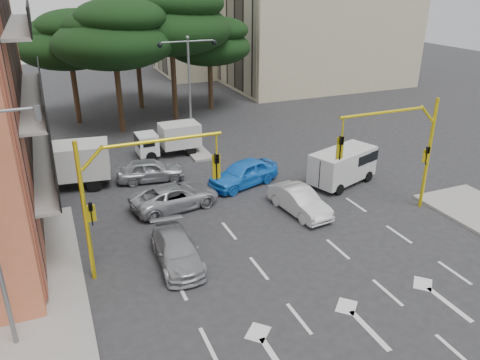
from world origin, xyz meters
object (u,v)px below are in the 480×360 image
object	(u,v)px
street_lamp_center	(189,73)
car_blue_compact	(243,173)
van_white	(342,167)
signal_mast_right	(403,143)
car_silver_wagon	(177,250)
box_truck_b	(169,140)
car_silver_cross_a	(175,196)
car_white_hatch	(300,201)
signal_mast_left	(129,186)
car_silver_cross_b	(151,170)
box_truck_a	(64,167)

from	to	relation	value
street_lamp_center	car_blue_compact	size ratio (longest dim) A/B	1.72
van_white	signal_mast_right	bearing A→B (deg)	-13.93
street_lamp_center	car_silver_wagon	size ratio (longest dim) A/B	1.80
street_lamp_center	car_silver_wagon	bearing A→B (deg)	-109.75
signal_mast_right	box_truck_b	bearing A→B (deg)	123.45
car_silver_cross_a	van_white	size ratio (longest dim) A/B	1.11
car_blue_compact	car_silver_wagon	distance (m)	8.86
car_blue_compact	car_silver_cross_a	world-z (taller)	car_blue_compact
car_white_hatch	signal_mast_left	bearing A→B (deg)	-175.19
car_silver_cross_b	street_lamp_center	bearing A→B (deg)	-32.36
box_truck_a	car_silver_wagon	bearing A→B (deg)	-151.52
car_silver_cross_a	box_truck_a	distance (m)	7.32
van_white	car_silver_wagon	bearing A→B (deg)	-87.63
street_lamp_center	box_truck_b	xyz separation A→B (m)	(-1.91, -0.82, -4.34)
car_blue_compact	box_truck_b	size ratio (longest dim) A/B	1.02
signal_mast_left	box_truck_b	xyz separation A→B (m)	(4.90, 13.19, -2.79)
car_silver_wagon	van_white	size ratio (longest dim) A/B	1.00
car_silver_wagon	car_blue_compact	bearing A→B (deg)	50.15
car_white_hatch	car_silver_cross_b	xyz separation A→B (m)	(-6.29, 7.24, 0.03)
street_lamp_center	car_silver_cross_b	world-z (taller)	street_lamp_center
car_silver_cross_a	car_silver_cross_b	distance (m)	4.18
street_lamp_center	box_truck_b	world-z (taller)	street_lamp_center
signal_mast_right	car_blue_compact	world-z (taller)	signal_mast_right
car_white_hatch	car_silver_wagon	bearing A→B (deg)	-170.87
signal_mast_right	car_silver_wagon	size ratio (longest dim) A/B	1.39
car_white_hatch	car_silver_cross_a	xyz separation A→B (m)	(-5.90, 3.08, -0.01)
street_lamp_center	van_white	distance (m)	12.41
car_blue_compact	van_white	bearing A→B (deg)	52.07
car_silver_wagon	car_silver_cross_a	size ratio (longest dim) A/B	0.90
signal_mast_right	car_white_hatch	bearing A→B (deg)	157.45
car_silver_cross_b	car_blue_compact	bearing A→B (deg)	-111.48
car_white_hatch	car_blue_compact	distance (m)	4.63
car_silver_cross_a	box_truck_b	world-z (taller)	box_truck_b
signal_mast_right	box_truck_b	xyz separation A→B (m)	(-8.71, 13.19, -2.79)
car_silver_wagon	box_truck_a	bearing A→B (deg)	112.98
street_lamp_center	van_white	bearing A→B (deg)	-56.51
car_silver_cross_a	box_truck_a	world-z (taller)	box_truck_a
signal_mast_left	street_lamp_center	xyz separation A→B (m)	(6.80, 14.01, 1.54)
signal_mast_right	street_lamp_center	size ratio (longest dim) A/B	0.77
car_blue_compact	car_silver_cross_b	xyz separation A→B (m)	(-4.96, 2.81, -0.07)
van_white	box_truck_a	xyz separation A→B (m)	(-15.41, 5.74, 0.25)
car_white_hatch	box_truck_a	world-z (taller)	box_truck_a
car_silver_wagon	box_truck_b	distance (m)	13.79
street_lamp_center	van_white	xyz separation A→B (m)	(6.41, -9.69, -4.35)
van_white	car_white_hatch	bearing A→B (deg)	-79.81
signal_mast_right	van_white	distance (m)	5.16
street_lamp_center	car_white_hatch	xyz separation A→B (m)	(2.16, -12.08, -4.75)
box_truck_a	signal_mast_right	bearing A→B (deg)	-114.73
signal_mast_right	box_truck_b	world-z (taller)	signal_mast_right
car_blue_compact	car_silver_cross_a	size ratio (longest dim) A/B	0.94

